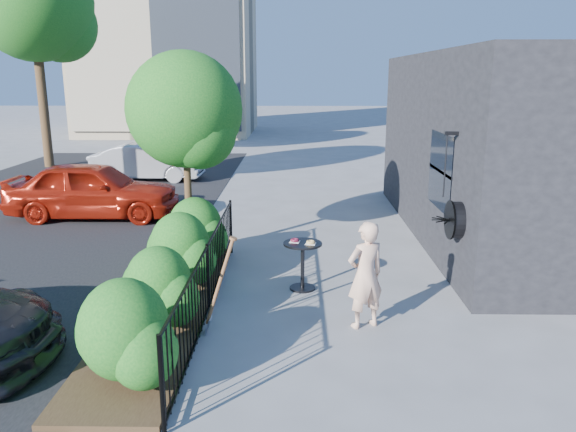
{
  "coord_description": "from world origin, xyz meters",
  "views": [
    {
      "loc": [
        -0.17,
        -7.95,
        3.53
      ],
      "look_at": [
        -0.32,
        1.32,
        1.2
      ],
      "focal_mm": 35.0,
      "sensor_mm": 36.0,
      "label": 1
    }
  ],
  "objects_px": {
    "shovel": "(218,291)",
    "car_red": "(93,190)",
    "car_silver": "(147,162)",
    "cafe_table": "(303,257)",
    "woman": "(365,275)",
    "patio_tree": "(188,117)",
    "street_tree_far": "(34,9)"
  },
  "relations": [
    {
      "from": "shovel",
      "to": "car_red",
      "type": "bearing_deg",
      "value": 121.64
    },
    {
      "from": "car_red",
      "to": "car_silver",
      "type": "relative_size",
      "value": 1.12
    },
    {
      "from": "cafe_table",
      "to": "woman",
      "type": "bearing_deg",
      "value": -58.87
    },
    {
      "from": "woman",
      "to": "car_silver",
      "type": "xyz_separation_m",
      "value": [
        -6.14,
        11.61,
        -0.16
      ]
    },
    {
      "from": "cafe_table",
      "to": "car_red",
      "type": "bearing_deg",
      "value": 137.18
    },
    {
      "from": "patio_tree",
      "to": "shovel",
      "type": "xyz_separation_m",
      "value": [
        0.98,
        -3.47,
        -2.13
      ]
    },
    {
      "from": "patio_tree",
      "to": "car_red",
      "type": "relative_size",
      "value": 0.93
    },
    {
      "from": "street_tree_far",
      "to": "cafe_table",
      "type": "relative_size",
      "value": 9.48
    },
    {
      "from": "street_tree_far",
      "to": "car_silver",
      "type": "xyz_separation_m",
      "value": [
        4.61,
        -2.79,
        -5.29
      ]
    },
    {
      "from": "patio_tree",
      "to": "woman",
      "type": "xyz_separation_m",
      "value": [
        3.04,
        -3.2,
        -1.98
      ]
    },
    {
      "from": "patio_tree",
      "to": "shovel",
      "type": "bearing_deg",
      "value": -74.26
    },
    {
      "from": "street_tree_far",
      "to": "shovel",
      "type": "xyz_separation_m",
      "value": [
        8.68,
        -14.67,
        -5.28
      ]
    },
    {
      "from": "cafe_table",
      "to": "car_silver",
      "type": "height_order",
      "value": "car_silver"
    },
    {
      "from": "patio_tree",
      "to": "car_silver",
      "type": "bearing_deg",
      "value": 110.17
    },
    {
      "from": "patio_tree",
      "to": "woman",
      "type": "relative_size",
      "value": 2.51
    },
    {
      "from": "cafe_table",
      "to": "car_silver",
      "type": "relative_size",
      "value": 0.23
    },
    {
      "from": "car_silver",
      "to": "shovel",
      "type": "bearing_deg",
      "value": -158.84
    },
    {
      "from": "patio_tree",
      "to": "street_tree_far",
      "type": "bearing_deg",
      "value": 124.51
    },
    {
      "from": "patio_tree",
      "to": "car_red",
      "type": "height_order",
      "value": "patio_tree"
    },
    {
      "from": "car_silver",
      "to": "cafe_table",
      "type": "bearing_deg",
      "value": -150.38
    },
    {
      "from": "street_tree_far",
      "to": "car_red",
      "type": "height_order",
      "value": "street_tree_far"
    },
    {
      "from": "street_tree_far",
      "to": "woman",
      "type": "xyz_separation_m",
      "value": [
        10.74,
        -14.4,
        -5.13
      ]
    },
    {
      "from": "patio_tree",
      "to": "car_red",
      "type": "distance_m",
      "value": 4.83
    },
    {
      "from": "woman",
      "to": "shovel",
      "type": "bearing_deg",
      "value": -17.66
    },
    {
      "from": "car_silver",
      "to": "woman",
      "type": "bearing_deg",
      "value": -149.89
    },
    {
      "from": "street_tree_far",
      "to": "car_silver",
      "type": "distance_m",
      "value": 7.55
    },
    {
      "from": "cafe_table",
      "to": "car_silver",
      "type": "xyz_separation_m",
      "value": [
        -5.26,
        10.17,
        0.06
      ]
    },
    {
      "from": "patio_tree",
      "to": "woman",
      "type": "bearing_deg",
      "value": -46.41
    },
    {
      "from": "street_tree_far",
      "to": "car_red",
      "type": "distance_m",
      "value": 10.67
    },
    {
      "from": "patio_tree",
      "to": "cafe_table",
      "type": "distance_m",
      "value": 3.55
    },
    {
      "from": "street_tree_far",
      "to": "cafe_table",
      "type": "xyz_separation_m",
      "value": [
        9.87,
        -12.95,
        -5.35
      ]
    },
    {
      "from": "car_red",
      "to": "woman",
      "type": "bearing_deg",
      "value": -136.11
    }
  ]
}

